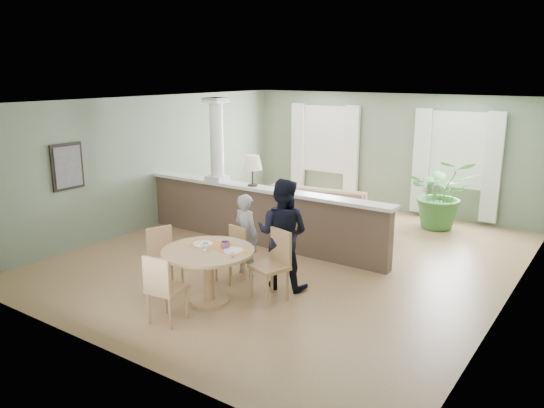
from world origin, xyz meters
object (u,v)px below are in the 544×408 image
Objects in this scene: chair_far_man at (274,262)px; houseplant at (442,193)px; chair_side at (163,256)px; child_person at (246,235)px; dining_table at (209,260)px; chair_far_boy at (233,251)px; man_person at (283,234)px; sofa at (310,211)px; chair_near at (163,286)px.

houseplant is at bearing 98.13° from chair_far_man.
chair_side is 0.71× the size of child_person.
chair_far_boy is at bearing 106.63° from dining_table.
chair_side is 0.56× the size of man_person.
dining_table reaches higher than sofa.
chair_far_man is (-0.85, -4.87, -0.18)m from houseplant.
chair_near is at bearing -103.86° from houseplant.
houseplant reaches higher than chair_near.
houseplant is 1.57× the size of chair_near.
dining_table is 0.90m from chair_far_boy.
chair_side is (-1.56, -0.63, -0.04)m from chair_far_man.
chair_side is 1.34m from child_person.
dining_table is 0.92m from chair_far_man.
chair_side is at bearing -51.36° from chair_near.
man_person reaches higher than chair_far_boy.
sofa is 3.26× the size of chair_far_boy.
man_person is (1.18, -2.79, 0.44)m from sofa.
chair_near is (-1.56, -6.33, -0.22)m from houseplant.
man_person is at bearing 125.67° from chair_far_man.
chair_far_man is at bearing 96.19° from man_person.
houseplant is 4.55m from man_person.
chair_near reaches higher than dining_table.
child_person reaches higher than chair_far_boy.
chair_far_man reaches higher than dining_table.
sofa is at bearing -142.69° from houseplant.
chair_far_boy is (-0.25, 0.84, -0.16)m from dining_table.
chair_side is at bearing -139.84° from chair_far_man.
houseplant is 1.47× the size of chair_far_man.
child_person reaches higher than sofa.
man_person is at bearing -176.98° from child_person.
man_person is at bearing -114.09° from chair_near.
sofa is at bearing 14.86° from chair_side.
dining_table is at bearing -99.75° from chair_near.
chair_far_man is 0.76× the size of child_person.
dining_table is at bearing -65.75° from chair_far_boy.
chair_side is at bearing -113.67° from houseplant.
chair_side is 1.80m from man_person.
houseplant is 1.15× the size of dining_table.
chair_near is (0.60, -4.68, 0.12)m from sofa.
chair_far_boy is 0.90× the size of chair_side.
child_person is (-0.89, 0.52, 0.11)m from chair_far_man.
man_person is at bearing -34.99° from chair_side.
sofa is 3.48m from chair_far_man.
dining_table is at bearing -70.66° from chair_side.
houseplant reaches higher than chair_far_man.
dining_table is 1.37× the size of chair_near.
dining_table is at bearing 51.26° from man_person.
chair_far_man is at bearing -122.99° from chair_near.
chair_far_boy is 1.70m from chair_near.
child_person reaches higher than dining_table.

